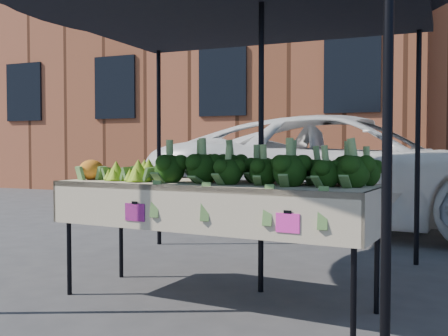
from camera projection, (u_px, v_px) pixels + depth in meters
ground at (240, 305)px, 3.92m from camera, size 90.00×90.00×0.00m
table at (214, 243)px, 3.94m from camera, size 2.46×1.01×0.90m
canopy at (224, 122)px, 4.44m from camera, size 3.16×3.16×2.74m
broccoli_heap at (265, 164)px, 3.79m from camera, size 1.61×0.58×0.28m
romanesco_cluster at (138, 167)px, 4.21m from camera, size 0.44×0.58×0.21m
cauliflower_pair at (91, 168)px, 4.28m from camera, size 0.21×0.21×0.19m
vehicle at (353, 24)px, 7.63m from camera, size 1.80×2.80×5.85m
building_left at (228, 41)px, 16.74m from camera, size 12.00×8.00×9.00m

